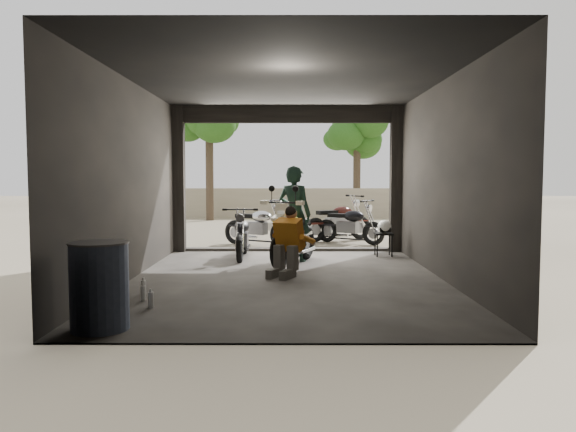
{
  "coord_description": "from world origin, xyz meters",
  "views": [
    {
      "loc": [
        0.04,
        -8.94,
        1.66
      ],
      "look_at": [
        0.02,
        0.6,
        1.0
      ],
      "focal_mm": 35.0,
      "sensor_mm": 36.0,
      "label": 1
    }
  ],
  "objects_px": {
    "main_bike": "(294,232)",
    "mechanic": "(286,243)",
    "outside_bike_c": "(350,222)",
    "rider": "(294,214)",
    "stool": "(384,236)",
    "oil_drum": "(99,287)",
    "helmet": "(384,226)",
    "sign_post": "(456,170)",
    "outside_bike_b": "(338,218)",
    "left_bike": "(242,233)",
    "outside_bike_a": "(257,223)"
  },
  "relations": [
    {
      "from": "left_bike",
      "to": "outside_bike_a",
      "type": "relative_size",
      "value": 0.93
    },
    {
      "from": "rider",
      "to": "mechanic",
      "type": "relative_size",
      "value": 1.65
    },
    {
      "from": "outside_bike_b",
      "to": "helmet",
      "type": "relative_size",
      "value": 5.83
    },
    {
      "from": "helmet",
      "to": "oil_drum",
      "type": "bearing_deg",
      "value": -120.72
    },
    {
      "from": "stool",
      "to": "sign_post",
      "type": "height_order",
      "value": "sign_post"
    },
    {
      "from": "stool",
      "to": "outside_bike_b",
      "type": "bearing_deg",
      "value": 103.12
    },
    {
      "from": "stool",
      "to": "helmet",
      "type": "distance_m",
      "value": 0.21
    },
    {
      "from": "left_bike",
      "to": "outside_bike_c",
      "type": "relative_size",
      "value": 0.96
    },
    {
      "from": "outside_bike_a",
      "to": "oil_drum",
      "type": "distance_m",
      "value": 7.6
    },
    {
      "from": "main_bike",
      "to": "stool",
      "type": "distance_m",
      "value": 2.17
    },
    {
      "from": "helmet",
      "to": "mechanic",
      "type": "bearing_deg",
      "value": -125.87
    },
    {
      "from": "main_bike",
      "to": "left_bike",
      "type": "relative_size",
      "value": 1.2
    },
    {
      "from": "main_bike",
      "to": "sign_post",
      "type": "distance_m",
      "value": 3.89
    },
    {
      "from": "outside_bike_b",
      "to": "helmet",
      "type": "distance_m",
      "value": 3.06
    },
    {
      "from": "outside_bike_a",
      "to": "mechanic",
      "type": "bearing_deg",
      "value": -139.78
    },
    {
      "from": "main_bike",
      "to": "stool",
      "type": "bearing_deg",
      "value": 51.17
    },
    {
      "from": "helmet",
      "to": "oil_drum",
      "type": "height_order",
      "value": "oil_drum"
    },
    {
      "from": "helmet",
      "to": "rider",
      "type": "bearing_deg",
      "value": -155.91
    },
    {
      "from": "main_bike",
      "to": "outside_bike_a",
      "type": "distance_m",
      "value": 3.03
    },
    {
      "from": "oil_drum",
      "to": "stool",
      "type": "bearing_deg",
      "value": 54.68
    },
    {
      "from": "outside_bike_c",
      "to": "helmet",
      "type": "bearing_deg",
      "value": -135.94
    },
    {
      "from": "main_bike",
      "to": "mechanic",
      "type": "distance_m",
      "value": 1.33
    },
    {
      "from": "helmet",
      "to": "sign_post",
      "type": "bearing_deg",
      "value": 17.94
    },
    {
      "from": "stool",
      "to": "outside_bike_a",
      "type": "bearing_deg",
      "value": 145.92
    },
    {
      "from": "sign_post",
      "to": "outside_bike_a",
      "type": "bearing_deg",
      "value": 147.05
    },
    {
      "from": "outside_bike_a",
      "to": "stool",
      "type": "bearing_deg",
      "value": -93.4
    },
    {
      "from": "main_bike",
      "to": "outside_bike_c",
      "type": "xyz_separation_m",
      "value": [
        1.41,
        3.36,
        -0.07
      ]
    },
    {
      "from": "outside_bike_b",
      "to": "main_bike",
      "type": "bearing_deg",
      "value": 134.83
    },
    {
      "from": "left_bike",
      "to": "stool",
      "type": "relative_size",
      "value": 3.09
    },
    {
      "from": "main_bike",
      "to": "left_bike",
      "type": "height_order",
      "value": "main_bike"
    },
    {
      "from": "left_bike",
      "to": "outside_bike_c",
      "type": "distance_m",
      "value": 3.55
    },
    {
      "from": "rider",
      "to": "sign_post",
      "type": "xyz_separation_m",
      "value": [
        3.42,
        1.01,
        0.87
      ]
    },
    {
      "from": "outside_bike_c",
      "to": "mechanic",
      "type": "bearing_deg",
      "value": -165.67
    },
    {
      "from": "main_bike",
      "to": "mechanic",
      "type": "xyz_separation_m",
      "value": [
        -0.14,
        -1.32,
        -0.06
      ]
    },
    {
      "from": "rider",
      "to": "oil_drum",
      "type": "xyz_separation_m",
      "value": [
        -2.14,
        -4.95,
        -0.46
      ]
    },
    {
      "from": "rider",
      "to": "sign_post",
      "type": "height_order",
      "value": "sign_post"
    },
    {
      "from": "rider",
      "to": "main_bike",
      "type": "bearing_deg",
      "value": 115.34
    },
    {
      "from": "outside_bike_c",
      "to": "outside_bike_a",
      "type": "bearing_deg",
      "value": 133.92
    },
    {
      "from": "rider",
      "to": "stool",
      "type": "distance_m",
      "value": 2.05
    },
    {
      "from": "outside_bike_b",
      "to": "mechanic",
      "type": "relative_size",
      "value": 1.55
    },
    {
      "from": "rider",
      "to": "outside_bike_b",
      "type": "bearing_deg",
      "value": -79.93
    },
    {
      "from": "oil_drum",
      "to": "rider",
      "type": "bearing_deg",
      "value": 66.6
    },
    {
      "from": "outside_bike_a",
      "to": "stool",
      "type": "height_order",
      "value": "outside_bike_a"
    },
    {
      "from": "stool",
      "to": "oil_drum",
      "type": "xyz_separation_m",
      "value": [
        -4.0,
        -5.64,
        0.05
      ]
    },
    {
      "from": "outside_bike_c",
      "to": "rider",
      "type": "distance_m",
      "value": 3.32
    },
    {
      "from": "helmet",
      "to": "oil_drum",
      "type": "distance_m",
      "value": 6.89
    },
    {
      "from": "rider",
      "to": "helmet",
      "type": "bearing_deg",
      "value": -132.8
    },
    {
      "from": "mechanic",
      "to": "rider",
      "type": "bearing_deg",
      "value": 110.73
    },
    {
      "from": "oil_drum",
      "to": "mechanic",
      "type": "bearing_deg",
      "value": 58.59
    },
    {
      "from": "rider",
      "to": "oil_drum",
      "type": "distance_m",
      "value": 5.41
    }
  ]
}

